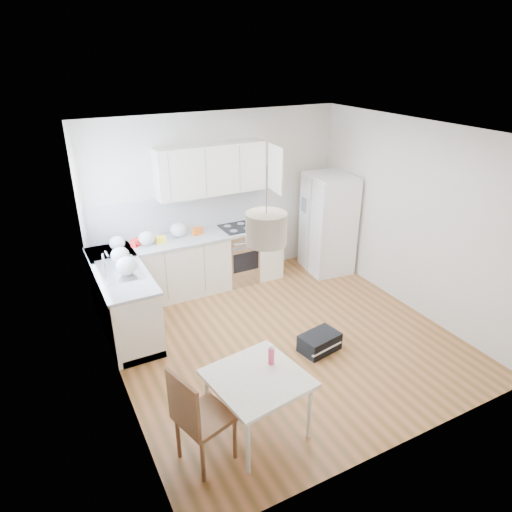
{
  "coord_description": "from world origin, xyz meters",
  "views": [
    {
      "loc": [
        -2.68,
        -4.37,
        3.55
      ],
      "look_at": [
        -0.19,
        0.4,
        1.08
      ],
      "focal_mm": 32.0,
      "sensor_mm": 36.0,
      "label": 1
    }
  ],
  "objects_px": {
    "refrigerator": "(328,223)",
    "dining_table": "(258,383)",
    "gym_bag": "(319,342)",
    "dining_chair": "(205,415)"
  },
  "relations": [
    {
      "from": "dining_chair",
      "to": "gym_bag",
      "type": "bearing_deg",
      "value": 9.17
    },
    {
      "from": "dining_table",
      "to": "dining_chair",
      "type": "relative_size",
      "value": 0.93
    },
    {
      "from": "dining_table",
      "to": "dining_chair",
      "type": "bearing_deg",
      "value": 179.41
    },
    {
      "from": "gym_bag",
      "to": "dining_chair",
      "type": "bearing_deg",
      "value": -164.74
    },
    {
      "from": "refrigerator",
      "to": "gym_bag",
      "type": "xyz_separation_m",
      "value": [
        -1.48,
        -1.95,
        -0.72
      ]
    },
    {
      "from": "dining_chair",
      "to": "gym_bag",
      "type": "xyz_separation_m",
      "value": [
        1.91,
        0.91,
        -0.41
      ]
    },
    {
      "from": "dining_table",
      "to": "gym_bag",
      "type": "height_order",
      "value": "dining_table"
    },
    {
      "from": "refrigerator",
      "to": "dining_table",
      "type": "height_order",
      "value": "refrigerator"
    },
    {
      "from": "refrigerator",
      "to": "dining_table",
      "type": "xyz_separation_m",
      "value": [
        -2.81,
        -2.78,
        -0.22
      ]
    },
    {
      "from": "refrigerator",
      "to": "dining_table",
      "type": "distance_m",
      "value": 3.96
    }
  ]
}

